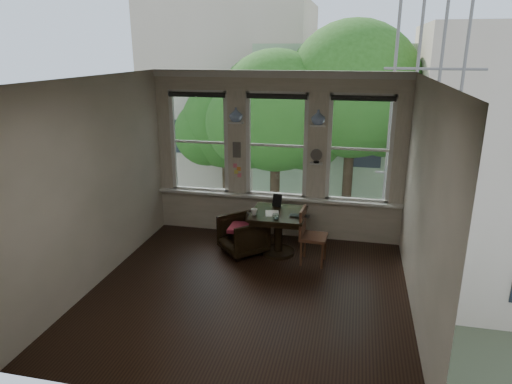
% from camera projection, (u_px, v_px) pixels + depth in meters
% --- Properties ---
extents(ground, '(4.50, 4.50, 0.00)m').
position_uv_depth(ground, '(248.00, 292.00, 6.58)').
color(ground, black).
rests_on(ground, ground).
extents(ceiling, '(4.50, 4.50, 0.00)m').
position_uv_depth(ceiling, '(247.00, 78.00, 5.68)').
color(ceiling, silver).
rests_on(ceiling, ground).
extents(wall_back, '(4.50, 0.00, 4.50)m').
position_uv_depth(wall_back, '(277.00, 156.00, 8.22)').
color(wall_back, beige).
rests_on(wall_back, ground).
extents(wall_front, '(4.50, 0.00, 4.50)m').
position_uv_depth(wall_front, '(188.00, 268.00, 4.03)').
color(wall_front, beige).
rests_on(wall_front, ground).
extents(wall_left, '(0.00, 4.50, 4.50)m').
position_uv_depth(wall_left, '(97.00, 183.00, 6.59)').
color(wall_left, beige).
rests_on(wall_left, ground).
extents(wall_right, '(0.00, 4.50, 4.50)m').
position_uv_depth(wall_right, '(423.00, 205.00, 5.66)').
color(wall_right, beige).
rests_on(wall_right, ground).
extents(window_left, '(1.10, 0.12, 1.90)m').
position_uv_depth(window_left, '(200.00, 142.00, 8.46)').
color(window_left, white).
rests_on(window_left, ground).
extents(window_center, '(1.10, 0.12, 1.90)m').
position_uv_depth(window_center, '(277.00, 145.00, 8.16)').
color(window_center, white).
rests_on(window_center, ground).
extents(window_right, '(1.10, 0.12, 1.90)m').
position_uv_depth(window_right, '(360.00, 149.00, 7.86)').
color(window_right, white).
rests_on(window_right, ground).
extents(shelf_left, '(0.26, 0.16, 0.03)m').
position_uv_depth(shelf_left, '(236.00, 122.00, 8.10)').
color(shelf_left, white).
rests_on(shelf_left, ground).
extents(shelf_right, '(0.26, 0.16, 0.03)m').
position_uv_depth(shelf_right, '(318.00, 125.00, 7.80)').
color(shelf_right, white).
rests_on(shelf_right, ground).
extents(intercom, '(0.14, 0.06, 0.28)m').
position_uv_depth(intercom, '(237.00, 150.00, 8.28)').
color(intercom, '#59544F').
rests_on(intercom, ground).
extents(sticky_notes, '(0.16, 0.01, 0.24)m').
position_uv_depth(sticky_notes, '(237.00, 168.00, 8.39)').
color(sticky_notes, pink).
rests_on(sticky_notes, ground).
extents(desk_fan, '(0.20, 0.20, 0.24)m').
position_uv_depth(desk_fan, '(316.00, 158.00, 7.95)').
color(desk_fan, '#59544F').
rests_on(desk_fan, ground).
extents(vase_left, '(0.24, 0.24, 0.25)m').
position_uv_depth(vase_left, '(236.00, 115.00, 8.06)').
color(vase_left, white).
rests_on(vase_left, shelf_left).
extents(vase_right, '(0.24, 0.24, 0.25)m').
position_uv_depth(vase_right, '(318.00, 117.00, 7.76)').
color(vase_right, white).
rests_on(vase_right, shelf_right).
extents(table, '(0.90, 0.90, 0.75)m').
position_uv_depth(table, '(278.00, 233.00, 7.70)').
color(table, black).
rests_on(table, ground).
extents(armchair_left, '(0.98, 0.98, 0.64)m').
position_uv_depth(armchair_left, '(243.00, 235.00, 7.77)').
color(armchair_left, black).
rests_on(armchair_left, ground).
extents(cushion_red, '(0.45, 0.45, 0.06)m').
position_uv_depth(cushion_red, '(243.00, 228.00, 7.73)').
color(cushion_red, maroon).
rests_on(cushion_red, armchair_left).
extents(side_chair_right, '(0.45, 0.45, 0.92)m').
position_uv_depth(side_chair_right, '(314.00, 237.00, 7.35)').
color(side_chair_right, '#4E2C1C').
rests_on(side_chair_right, ground).
extents(laptop, '(0.33, 0.22, 0.03)m').
position_uv_depth(laptop, '(299.00, 217.00, 7.34)').
color(laptop, black).
rests_on(laptop, table).
extents(mug, '(0.14, 0.14, 0.10)m').
position_uv_depth(mug, '(254.00, 212.00, 7.46)').
color(mug, white).
rests_on(mug, table).
extents(drinking_glass, '(0.13, 0.13, 0.09)m').
position_uv_depth(drinking_glass, '(276.00, 217.00, 7.27)').
color(drinking_glass, white).
rests_on(drinking_glass, table).
extents(tablet, '(0.17, 0.11, 0.22)m').
position_uv_depth(tablet, '(277.00, 200.00, 7.84)').
color(tablet, black).
rests_on(tablet, table).
extents(papers, '(0.28, 0.34, 0.00)m').
position_uv_depth(papers, '(272.00, 213.00, 7.54)').
color(papers, silver).
rests_on(papers, table).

